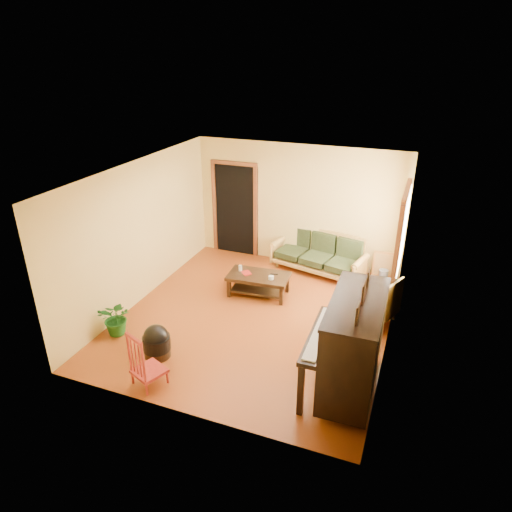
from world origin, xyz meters
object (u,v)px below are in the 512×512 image
at_px(potted_plant, 117,318).
at_px(red_chair, 148,358).
at_px(armchair, 373,298).
at_px(ceramic_crock, 383,275).
at_px(coffee_table, 258,285).
at_px(piano, 353,347).
at_px(sofa, 318,254).
at_px(footstool, 157,345).

bearing_deg(potted_plant, red_chair, -36.58).
distance_m(armchair, ceramic_crock, 1.62).
distance_m(coffee_table, red_chair, 3.01).
bearing_deg(piano, sofa, 110.02).
xyz_separation_m(coffee_table, red_chair, (-0.53, -2.95, 0.22)).
distance_m(sofa, footstool, 4.06).
distance_m(sofa, armchair, 2.01).
distance_m(piano, potted_plant, 3.86).
xyz_separation_m(armchair, footstool, (-2.93, -2.24, -0.22)).
xyz_separation_m(piano, red_chair, (-2.67, -0.89, -0.28)).
bearing_deg(red_chair, piano, 41.05).
xyz_separation_m(sofa, footstool, (-1.59, -3.73, -0.22)).
bearing_deg(sofa, armchair, -35.05).
height_order(ceramic_crock, potted_plant, potted_plant).
bearing_deg(ceramic_crock, sofa, -175.93).
height_order(piano, ceramic_crock, piano).
distance_m(sofa, ceramic_crock, 1.40).
relative_size(coffee_table, red_chair, 1.33).
relative_size(footstool, potted_plant, 0.69).
relative_size(sofa, potted_plant, 3.21).
height_order(footstool, red_chair, red_chair).
xyz_separation_m(red_chair, ceramic_crock, (2.71, 4.41, -0.32)).
relative_size(sofa, red_chair, 2.26).
bearing_deg(ceramic_crock, armchair, -90.88).
distance_m(armchair, piano, 1.95).
xyz_separation_m(coffee_table, armchair, (2.16, -0.13, 0.21)).
height_order(footstool, potted_plant, potted_plant).
relative_size(piano, ceramic_crock, 6.94).
bearing_deg(red_chair, sofa, 95.29).
height_order(armchair, potted_plant, armchair).
distance_m(armchair, red_chair, 3.90).
xyz_separation_m(armchair, ceramic_crock, (0.02, 1.59, -0.31)).
relative_size(sofa, coffee_table, 1.70).
bearing_deg(sofa, potted_plant, -113.31).
relative_size(footstool, ceramic_crock, 1.83).
height_order(coffee_table, footstool, coffee_table).
bearing_deg(ceramic_crock, piano, -90.75).
height_order(sofa, coffee_table, sofa).
distance_m(coffee_table, ceramic_crock, 2.62).
bearing_deg(armchair, potted_plant, -130.95).
bearing_deg(coffee_table, potted_plant, -129.35).
distance_m(piano, ceramic_crock, 3.57).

